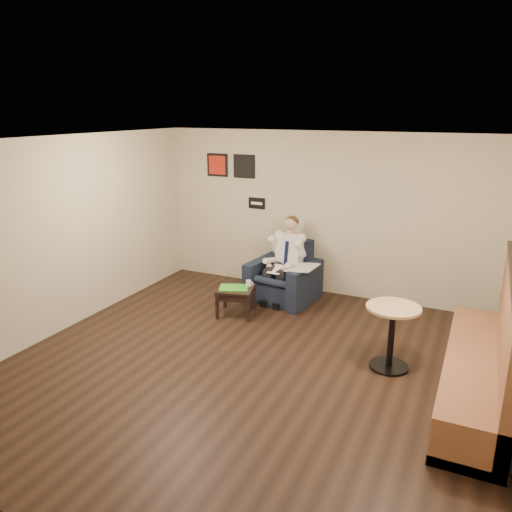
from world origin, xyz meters
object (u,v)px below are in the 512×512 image
at_px(green_folder, 234,288).
at_px(banquette, 481,336).
at_px(seated_man, 280,264).
at_px(coffee_mug, 248,283).
at_px(side_table, 236,301).
at_px(smartphone, 241,284).
at_px(armchair, 283,272).
at_px(cafe_table, 391,337).

height_order(green_folder, banquette, banquette).
relative_size(seated_man, coffee_mug, 14.41).
distance_m(side_table, smartphone, 0.28).
bearing_deg(seated_man, smartphone, -116.74).
height_order(smartphone, banquette, banquette).
bearing_deg(coffee_mug, side_table, -132.33).
bearing_deg(armchair, coffee_mug, -104.33).
bearing_deg(green_folder, seated_man, 61.19).
bearing_deg(coffee_mug, green_folder, -132.33).
bearing_deg(side_table, armchair, 64.39).
relative_size(armchair, seated_man, 0.75).
distance_m(armchair, seated_man, 0.22).
xyz_separation_m(smartphone, banquette, (3.52, -1.11, 0.29)).
bearing_deg(banquette, cafe_table, 166.44).
bearing_deg(smartphone, banquette, -21.49).
distance_m(green_folder, cafe_table, 2.65).
xyz_separation_m(armchair, side_table, (-0.44, -0.91, -0.27)).
bearing_deg(cafe_table, side_table, 164.46).
xyz_separation_m(coffee_mug, cafe_table, (2.39, -0.86, -0.08)).
distance_m(armchair, banquette, 3.62).
height_order(armchair, seated_man, seated_man).
height_order(side_table, cafe_table, cafe_table).
distance_m(armchair, cafe_table, 2.65).
height_order(armchair, cafe_table, armchair).
distance_m(seated_man, green_folder, 0.95).
height_order(armchair, green_folder, armchair).
xyz_separation_m(side_table, green_folder, (-0.02, -0.03, 0.23)).
bearing_deg(smartphone, cafe_table, -22.99).
xyz_separation_m(side_table, smartphone, (0.01, 0.17, 0.23)).
bearing_deg(seated_man, armchair, 90.00).
xyz_separation_m(side_table, coffee_mug, (0.14, 0.16, 0.27)).
bearing_deg(cafe_table, smartphone, 160.99).
bearing_deg(seated_man, cafe_table, -28.22).
height_order(coffee_mug, cafe_table, cafe_table).
xyz_separation_m(armchair, coffee_mug, (-0.29, -0.75, -0.00)).
bearing_deg(cafe_table, green_folder, 165.15).
bearing_deg(banquette, armchair, 149.03).
xyz_separation_m(armchair, banquette, (3.09, -1.86, 0.25)).
distance_m(seated_man, side_table, 1.00).
bearing_deg(side_table, smartphone, 86.63).
xyz_separation_m(green_folder, smartphone, (0.03, 0.19, -0.00)).
relative_size(armchair, cafe_table, 1.23).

